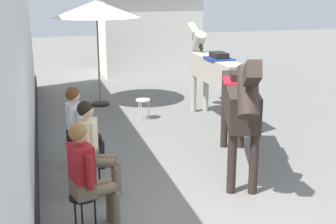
{
  "coord_description": "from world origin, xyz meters",
  "views": [
    {
      "loc": [
        -2.2,
        -5.07,
        2.87
      ],
      "look_at": [
        -0.4,
        1.2,
        1.05
      ],
      "focal_mm": 47.81,
      "sensor_mm": 36.0,
      "label": 1
    }
  ],
  "objects_px": {
    "saddled_horse_near": "(240,101)",
    "saddled_horse_far": "(214,70)",
    "seated_visitor_middle": "(93,144)",
    "spare_stool_white": "(143,102)",
    "satchel_bag": "(75,140)",
    "cafe_parasol": "(96,10)",
    "seated_visitor_near": "(87,172)",
    "seated_visitor_far": "(79,124)"
  },
  "relations": [
    {
      "from": "saddled_horse_near",
      "to": "satchel_bag",
      "type": "bearing_deg",
      "value": 141.79
    },
    {
      "from": "seated_visitor_near",
      "to": "seated_visitor_middle",
      "type": "height_order",
      "value": "same"
    },
    {
      "from": "spare_stool_white",
      "to": "saddled_horse_far",
      "type": "bearing_deg",
      "value": -21.28
    },
    {
      "from": "seated_visitor_middle",
      "to": "spare_stool_white",
      "type": "xyz_separation_m",
      "value": [
        1.53,
        3.56,
        -0.38
      ]
    },
    {
      "from": "seated_visitor_near",
      "to": "seated_visitor_far",
      "type": "relative_size",
      "value": 1.0
    },
    {
      "from": "seated_visitor_middle",
      "to": "saddled_horse_far",
      "type": "xyz_separation_m",
      "value": [
        2.99,
        2.99,
        0.38
      ]
    },
    {
      "from": "seated_visitor_far",
      "to": "cafe_parasol",
      "type": "distance_m",
      "value": 4.46
    },
    {
      "from": "saddled_horse_near",
      "to": "cafe_parasol",
      "type": "distance_m",
      "value": 5.18
    },
    {
      "from": "seated_visitor_middle",
      "to": "saddled_horse_near",
      "type": "relative_size",
      "value": 0.49
    },
    {
      "from": "saddled_horse_far",
      "to": "cafe_parasol",
      "type": "relative_size",
      "value": 1.16
    },
    {
      "from": "seated_visitor_middle",
      "to": "satchel_bag",
      "type": "relative_size",
      "value": 4.96
    },
    {
      "from": "seated_visitor_middle",
      "to": "spare_stool_white",
      "type": "relative_size",
      "value": 3.02
    },
    {
      "from": "seated_visitor_middle",
      "to": "cafe_parasol",
      "type": "bearing_deg",
      "value": 81.45
    },
    {
      "from": "seated_visitor_far",
      "to": "saddled_horse_far",
      "type": "relative_size",
      "value": 0.46
    },
    {
      "from": "saddled_horse_far",
      "to": "satchel_bag",
      "type": "distance_m",
      "value": 3.36
    },
    {
      "from": "saddled_horse_far",
      "to": "cafe_parasol",
      "type": "distance_m",
      "value": 3.28
    },
    {
      "from": "seated_visitor_near",
      "to": "spare_stool_white",
      "type": "bearing_deg",
      "value": 69.29
    },
    {
      "from": "seated_visitor_near",
      "to": "saddled_horse_near",
      "type": "height_order",
      "value": "saddled_horse_near"
    },
    {
      "from": "saddled_horse_far",
      "to": "spare_stool_white",
      "type": "relative_size",
      "value": 6.52
    },
    {
      "from": "saddled_horse_near",
      "to": "saddled_horse_far",
      "type": "distance_m",
      "value": 2.77
    },
    {
      "from": "seated_visitor_near",
      "to": "satchel_bag",
      "type": "xyz_separation_m",
      "value": [
        0.07,
        3.17,
        -0.68
      ]
    },
    {
      "from": "saddled_horse_near",
      "to": "cafe_parasol",
      "type": "height_order",
      "value": "cafe_parasol"
    },
    {
      "from": "seated_visitor_near",
      "to": "saddled_horse_far",
      "type": "distance_m",
      "value": 5.07
    },
    {
      "from": "saddled_horse_near",
      "to": "spare_stool_white",
      "type": "bearing_deg",
      "value": 103.98
    },
    {
      "from": "cafe_parasol",
      "to": "seated_visitor_near",
      "type": "bearing_deg",
      "value": -98.88
    },
    {
      "from": "saddled_horse_far",
      "to": "cafe_parasol",
      "type": "bearing_deg",
      "value": 136.8
    },
    {
      "from": "saddled_horse_far",
      "to": "cafe_parasol",
      "type": "height_order",
      "value": "cafe_parasol"
    },
    {
      "from": "saddled_horse_near",
      "to": "saddled_horse_far",
      "type": "bearing_deg",
      "value": 76.49
    },
    {
      "from": "seated_visitor_near",
      "to": "satchel_bag",
      "type": "height_order",
      "value": "seated_visitor_near"
    },
    {
      "from": "saddled_horse_far",
      "to": "spare_stool_white",
      "type": "distance_m",
      "value": 1.74
    },
    {
      "from": "seated_visitor_near",
      "to": "satchel_bag",
      "type": "distance_m",
      "value": 3.24
    },
    {
      "from": "seated_visitor_far",
      "to": "saddled_horse_near",
      "type": "bearing_deg",
      "value": -16.11
    },
    {
      "from": "seated_visitor_middle",
      "to": "seated_visitor_far",
      "type": "height_order",
      "value": "same"
    },
    {
      "from": "seated_visitor_far",
      "to": "spare_stool_white",
      "type": "relative_size",
      "value": 3.02
    },
    {
      "from": "seated_visitor_near",
      "to": "saddled_horse_far",
      "type": "relative_size",
      "value": 0.46
    },
    {
      "from": "seated_visitor_near",
      "to": "satchel_bag",
      "type": "relative_size",
      "value": 4.96
    },
    {
      "from": "seated_visitor_far",
      "to": "satchel_bag",
      "type": "height_order",
      "value": "seated_visitor_far"
    },
    {
      "from": "seated_visitor_middle",
      "to": "seated_visitor_far",
      "type": "distance_m",
      "value": 1.0
    },
    {
      "from": "saddled_horse_near",
      "to": "cafe_parasol",
      "type": "xyz_separation_m",
      "value": [
        -1.58,
        4.79,
        1.2
      ]
    },
    {
      "from": "spare_stool_white",
      "to": "satchel_bag",
      "type": "relative_size",
      "value": 1.64
    },
    {
      "from": "spare_stool_white",
      "to": "saddled_horse_near",
      "type": "bearing_deg",
      "value": -76.02
    },
    {
      "from": "saddled_horse_near",
      "to": "satchel_bag",
      "type": "height_order",
      "value": "saddled_horse_near"
    }
  ]
}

